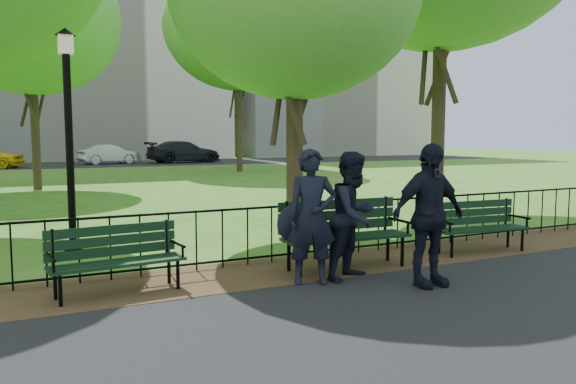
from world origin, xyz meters
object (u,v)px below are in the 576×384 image
person_left (312,217)px  sedan_dark (184,152)px  lamppost (69,131)px  tree_far_e (238,26)px  tree_far_c (30,20)px  person_right (428,215)px  park_bench_main (321,225)px  person_mid (354,215)px  sedan_silver (109,154)px  park_bench_left_a (116,252)px  park_bench_right_a (478,221)px

person_left → sedan_dark: person_left is taller
lamppost → tree_far_e: size_ratio=0.33×
tree_far_c → person_right: (3.93, -16.97, -5.17)m
park_bench_main → lamppost: size_ratio=0.57×
park_bench_main → person_mid: person_mid is taller
tree_far_c → sedan_silver: size_ratio=2.15×
park_bench_left_a → tree_far_c: 16.49m
park_bench_left_a → sedan_silver: (5.11, 33.50, 0.16)m
person_left → person_mid: (0.65, -0.01, -0.02)m
lamppost → person_mid: (3.27, -3.73, -1.16)m
park_bench_left_a → person_mid: 3.15m
tree_far_e → person_right: size_ratio=6.08×
park_bench_left_a → lamppost: 3.40m
tree_far_e → sedan_dark: (0.07, 11.22, -7.07)m
tree_far_c → sedan_silver: bearing=73.5°
park_bench_main → person_right: size_ratio=1.15×
park_bench_main → person_left: 0.70m
park_bench_main → sedan_dark: sedan_dark is taller
person_mid → person_right: 1.01m
tree_far_c → person_right: tree_far_c is taller
person_left → sedan_dark: 34.73m
person_mid → tree_far_e: bearing=48.9°
sedan_silver → lamppost: bearing=155.5°
park_bench_main → tree_far_c: size_ratio=0.24×
person_right → sedan_dark: bearing=79.8°
park_bench_right_a → sedan_dark: bearing=87.5°
tree_far_e → sedan_silver: tree_far_e is taller
person_left → person_right: 1.51m
park_bench_left_a → person_mid: (3.05, -0.69, 0.36)m
person_right → tree_far_e: bearing=74.9°
sedan_dark → person_right: bearing=162.8°
person_right → park_bench_main: bearing=125.0°
lamppost → sedan_dark: 31.91m
lamppost → person_right: size_ratio=2.01×
park_bench_right_a → tree_far_e: tree_far_e is taller
tree_far_e → sedan_silver: 14.59m
park_bench_left_a → park_bench_right_a: 5.90m
person_mid → sedan_silver: bearing=63.2°
person_mid → person_left: bearing=156.0°
person_left → person_right: (1.30, -0.77, 0.04)m
tree_far_e → person_mid: bearing=-107.8°
tree_far_e → sedan_silver: (-5.18, 11.60, -7.18)m
sedan_silver → sedan_dark: bearing=-108.7°
sedan_dark → park_bench_left_a: bearing=156.4°
person_left → park_bench_left_a: bearing=-174.9°
park_bench_main → person_left: person_left is taller
park_bench_right_a → person_left: person_left is taller
park_bench_right_a → person_mid: bearing=-163.9°
park_bench_left_a → sedan_silver: size_ratio=0.41×
park_bench_main → person_mid: bearing=-63.4°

